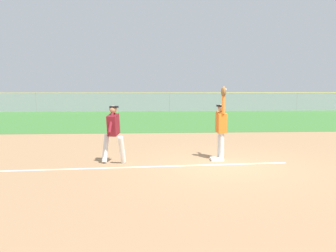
% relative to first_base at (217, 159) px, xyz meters
% --- Properties ---
extents(ground_plane, '(71.03, 71.03, 0.00)m').
position_rel_first_base_xyz_m(ground_plane, '(0.09, -0.77, -0.04)').
color(ground_plane, '#A37A54').
extents(outfield_grass, '(47.68, 15.50, 0.01)m').
position_rel_first_base_xyz_m(outfield_grass, '(0.09, 14.43, -0.04)').
color(outfield_grass, '#3D7533').
rests_on(outfield_grass, ground_plane).
extents(chalk_foul_line, '(11.98, 0.94, 0.01)m').
position_rel_first_base_xyz_m(chalk_foul_line, '(-4.00, -0.90, -0.04)').
color(chalk_foul_line, white).
rests_on(chalk_foul_line, ground_plane).
extents(first_base, '(0.40, 0.40, 0.08)m').
position_rel_first_base_xyz_m(first_base, '(0.00, 0.00, 0.00)').
color(first_base, white).
rests_on(first_base, ground_plane).
extents(fielder, '(0.28, 0.89, 2.28)m').
position_rel_first_base_xyz_m(fielder, '(0.15, 0.15, 1.08)').
color(fielder, silver).
rests_on(fielder, ground_plane).
extents(runner, '(0.75, 0.84, 1.72)m').
position_rel_first_base_xyz_m(runner, '(-3.14, -0.20, 0.96)').
color(runner, white).
rests_on(runner, ground_plane).
extents(baseball, '(0.07, 0.07, 0.07)m').
position_rel_first_base_xyz_m(baseball, '(0.33, 0.44, 2.14)').
color(baseball, white).
extents(outfield_fence, '(47.76, 0.08, 1.71)m').
position_rel_first_base_xyz_m(outfield_fence, '(0.09, 22.18, 0.81)').
color(outfield_fence, '#93999E').
rests_on(outfield_fence, ground_plane).
extents(parked_car_blue, '(4.44, 2.19, 1.25)m').
position_rel_first_base_xyz_m(parked_car_blue, '(-3.68, 24.32, 0.63)').
color(parked_car_blue, '#23389E').
rests_on(parked_car_blue, ground_plane).
extents(parked_car_silver, '(4.49, 2.30, 1.25)m').
position_rel_first_base_xyz_m(parked_car_silver, '(1.73, 24.72, 0.63)').
color(parked_car_silver, '#B7B7BC').
rests_on(parked_car_silver, ground_plane).
extents(parked_car_black, '(4.48, 2.27, 1.25)m').
position_rel_first_base_xyz_m(parked_car_black, '(6.14, 24.55, 0.63)').
color(parked_car_black, black).
rests_on(parked_car_black, ground_plane).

